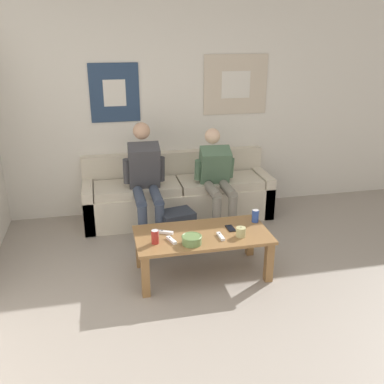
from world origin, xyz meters
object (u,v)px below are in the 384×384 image
(person_seated_teen, at_px, (217,176))
(drink_can_blue, at_px, (255,216))
(cell_phone, at_px, (230,228))
(coffee_table, at_px, (202,240))
(ceramic_bowl, at_px, (192,239))
(person_seated_adult, at_px, (146,177))
(pillar_candle, at_px, (241,232))
(game_controller_near_right, at_px, (221,236))
(game_controller_near_left, at_px, (165,232))
(couch, at_px, (178,196))
(backpack, at_px, (177,229))
(drink_can_red, at_px, (155,237))
(game_controller_far_center, at_px, (171,240))

(person_seated_teen, distance_m, drink_can_blue, 0.90)
(person_seated_teen, distance_m, cell_phone, 1.00)
(coffee_table, relative_size, ceramic_bowl, 6.85)
(person_seated_adult, bearing_deg, ceramic_bowl, -77.77)
(pillar_candle, height_order, game_controller_near_right, pillar_candle)
(game_controller_near_left, height_order, game_controller_near_right, same)
(couch, bearing_deg, coffee_table, -90.94)
(pillar_candle, bearing_deg, backpack, 119.75)
(backpack, bearing_deg, couch, 78.85)
(ceramic_bowl, relative_size, pillar_candle, 1.82)
(couch, distance_m, game_controller_near_left, 1.33)
(backpack, bearing_deg, game_controller_near_right, -71.20)
(couch, relative_size, person_seated_teen, 2.02)
(coffee_table, bearing_deg, game_controller_near_left, 167.57)
(coffee_table, height_order, pillar_candle, pillar_candle)
(ceramic_bowl, relative_size, cell_phone, 1.30)
(pillar_candle, bearing_deg, cell_phone, 104.14)
(backpack, xyz_separation_m, pillar_candle, (0.44, -0.77, 0.28))
(couch, relative_size, drink_can_red, 18.07)
(game_controller_near_right, distance_m, cell_phone, 0.21)
(pillar_candle, distance_m, game_controller_near_left, 0.69)
(person_seated_adult, relative_size, game_controller_far_center, 8.24)
(drink_can_red, relative_size, game_controller_near_right, 0.85)
(drink_can_blue, xyz_separation_m, game_controller_far_center, (-0.87, -0.23, -0.05))
(cell_phone, bearing_deg, person_seated_adult, 124.84)
(game_controller_far_center, bearing_deg, pillar_candle, -3.56)
(ceramic_bowl, bearing_deg, couch, 83.95)
(coffee_table, bearing_deg, game_controller_far_center, -163.24)
(ceramic_bowl, bearing_deg, game_controller_near_right, 12.45)
(person_seated_teen, xyz_separation_m, game_controller_near_right, (-0.28, -1.13, -0.17))
(backpack, xyz_separation_m, ceramic_bowl, (-0.02, -0.82, 0.28))
(person_seated_adult, xyz_separation_m, game_controller_near_left, (0.07, -0.94, -0.22))
(coffee_table, relative_size, game_controller_far_center, 8.38)
(backpack, xyz_separation_m, drink_can_blue, (0.68, -0.50, 0.30))
(person_seated_teen, xyz_separation_m, backpack, (-0.53, -0.37, -0.43))
(person_seated_teen, xyz_separation_m, cell_phone, (-0.14, -0.97, -0.18))
(drink_can_blue, distance_m, cell_phone, 0.30)
(game_controller_far_center, bearing_deg, backpack, 75.65)
(pillar_candle, xyz_separation_m, cell_phone, (-0.04, 0.17, -0.04))
(cell_phone, bearing_deg, person_seated_teen, 82.10)
(drink_can_blue, bearing_deg, game_controller_near_right, -148.80)
(game_controller_near_left, bearing_deg, backpack, 69.25)
(person_seated_teen, relative_size, cell_phone, 8.01)
(drink_can_red, xyz_separation_m, game_controller_far_center, (0.15, 0.01, -0.05))
(coffee_table, height_order, game_controller_near_left, game_controller_near_left)
(coffee_table, relative_size, person_seated_teen, 1.11)
(backpack, bearing_deg, drink_can_blue, -36.47)
(coffee_table, height_order, ceramic_bowl, ceramic_bowl)
(person_seated_adult, distance_m, game_controller_far_center, 1.13)
(coffee_table, xyz_separation_m, drink_can_red, (-0.45, -0.10, 0.13))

